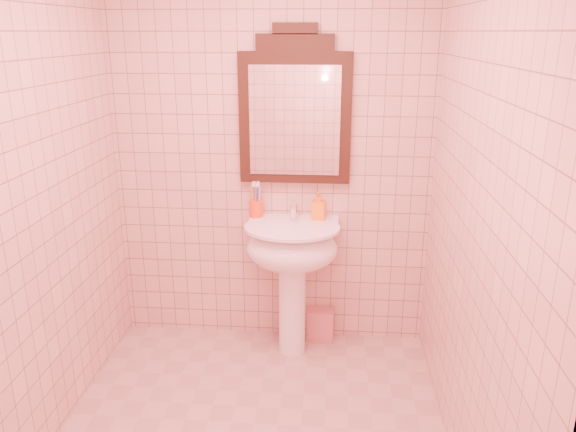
# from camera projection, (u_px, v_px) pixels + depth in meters

# --- Properties ---
(back_wall) EXTENTS (2.00, 0.02, 2.50)m
(back_wall) POSITION_uv_depth(u_px,v_px,m) (271.00, 155.00, 3.50)
(back_wall) COLOR #DCAD99
(back_wall) RESTS_ON floor
(pedestal_sink) EXTENTS (0.58, 0.58, 0.86)m
(pedestal_sink) POSITION_uv_depth(u_px,v_px,m) (292.00, 257.00, 3.46)
(pedestal_sink) COLOR white
(pedestal_sink) RESTS_ON floor
(faucet) EXTENTS (0.04, 0.16, 0.11)m
(faucet) POSITION_uv_depth(u_px,v_px,m) (294.00, 210.00, 3.50)
(faucet) COLOR white
(faucet) RESTS_ON pedestal_sink
(mirror) EXTENTS (0.68, 0.06, 0.95)m
(mirror) POSITION_uv_depth(u_px,v_px,m) (295.00, 112.00, 3.38)
(mirror) COLOR black
(mirror) RESTS_ON back_wall
(toothbrush_cup) EXTENTS (0.09, 0.09, 0.20)m
(toothbrush_cup) POSITION_uv_depth(u_px,v_px,m) (256.00, 208.00, 3.54)
(toothbrush_cup) COLOR #F53E14
(toothbrush_cup) RESTS_ON pedestal_sink
(soap_dispenser) EXTENTS (0.09, 0.09, 0.18)m
(soap_dispenser) POSITION_uv_depth(u_px,v_px,m) (319.00, 206.00, 3.49)
(soap_dispenser) COLOR orange
(soap_dispenser) RESTS_ON pedestal_sink
(towel) EXTENTS (0.18, 0.13, 0.22)m
(towel) POSITION_uv_depth(u_px,v_px,m) (321.00, 324.00, 3.77)
(towel) COLOR pink
(towel) RESTS_ON floor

